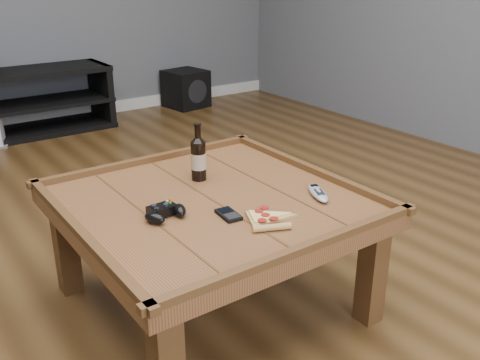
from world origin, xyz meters
TOP-DOWN VIEW (x-y plane):
  - ground at (0.00, 0.00)m, footprint 6.00×6.00m
  - baseboard at (0.00, 2.99)m, footprint 5.00×0.02m
  - coffee_table at (0.00, 0.00)m, footprint 1.03×1.03m
  - media_console at (0.00, 2.75)m, footprint 1.40×0.45m
  - beer_bottle at (0.07, 0.19)m, footprint 0.06×0.06m
  - game_controller at (-0.21, -0.04)m, footprint 0.16×0.11m
  - pizza_slice at (0.05, -0.26)m, footprint 0.22×0.26m
  - smartphone at (-0.03, -0.16)m, footprint 0.07×0.11m
  - remote_control at (0.34, -0.21)m, footprint 0.12×0.17m
  - subwoofer at (1.50, 2.80)m, footprint 0.38×0.38m
  - game_console at (-0.20, 2.57)m, footprint 0.15×0.20m

SIDE VIEW (x-z plane):
  - ground at x=0.00m, z-range 0.00..0.00m
  - baseboard at x=0.00m, z-range 0.00..0.10m
  - game_console at x=-0.20m, z-range -0.01..0.21m
  - subwoofer at x=1.50m, z-range 0.00..0.34m
  - media_console at x=0.00m, z-range 0.00..0.50m
  - coffee_table at x=0.00m, z-range 0.15..0.63m
  - smartphone at x=-0.03m, z-range 0.45..0.46m
  - pizza_slice at x=0.05m, z-range 0.45..0.47m
  - remote_control at x=0.34m, z-range 0.45..0.47m
  - game_controller at x=-0.21m, z-range 0.45..0.49m
  - beer_bottle at x=0.07m, z-range 0.43..0.66m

